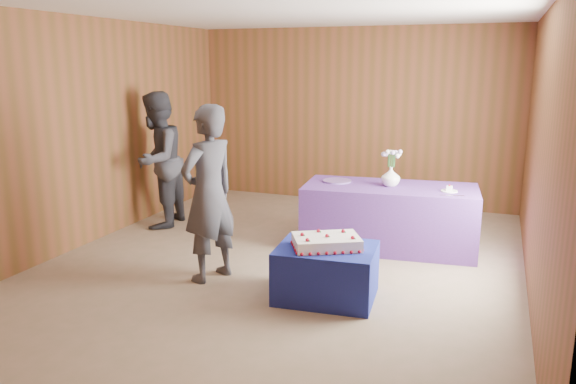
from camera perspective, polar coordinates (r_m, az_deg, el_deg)
The scene contains 13 objects.
ground at distance 6.31m, azimuth -0.28°, elevation -7.04°, with size 6.00×6.00×0.00m, color gray.
room_shell at distance 5.94m, azimuth -0.30°, elevation 9.53°, with size 5.04×6.04×2.72m.
cake_table at distance 5.31m, azimuth 3.90°, elevation -8.17°, with size 0.90×0.70×0.50m, color #1A1C92.
serving_table at distance 6.78m, azimuth 10.24°, elevation -2.51°, with size 2.00×0.90×0.75m, color #5F338C.
sheet_cake at distance 5.19m, azimuth 3.92°, elevation -5.09°, with size 0.75×0.66×0.15m.
vase at distance 6.67m, azimuth 10.39°, elevation 1.56°, with size 0.22×0.22×0.23m, color white.
flower_spray at distance 6.62m, azimuth 10.49°, elevation 3.86°, with size 0.25×0.24×0.19m.
platter at distance 6.85m, azimuth 5.01°, elevation 1.13°, with size 0.35×0.35×0.02m, color #7753A7.
plate at distance 6.56m, azimuth 16.06°, elevation 0.09°, with size 0.18×0.18×0.01m, color white.
cake_slice at distance 6.55m, azimuth 16.08°, elevation 0.39°, with size 0.06×0.06×0.07m.
knife at distance 6.36m, azimuth 16.34°, elevation -0.34°, with size 0.26×0.02×0.00m, color silver.
guest_left at distance 5.63m, azimuth -8.06°, elevation -0.20°, with size 0.65×0.43×1.78m, color #3C3D47.
guest_right at distance 7.64m, azimuth -13.11°, elevation 3.16°, with size 0.88×0.68×1.80m, color #34353F.
Camera 1 is at (2.11, -5.54, 2.16)m, focal length 35.00 mm.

